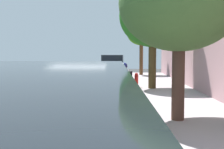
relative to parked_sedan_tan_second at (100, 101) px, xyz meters
name	(u,v)px	position (x,y,z in m)	size (l,w,h in m)	color
ground	(78,100)	(-1.37, 4.75, -0.75)	(56.90, 56.90, 0.00)	#333333
sidewalk	(172,99)	(2.76, 4.75, -0.68)	(3.48, 35.57, 0.15)	#AC9FA3
curb_edge	(130,99)	(0.94, 4.75, -0.68)	(0.16, 35.57, 0.15)	gray
lane_stripe_centre	(14,99)	(-4.33, 4.86, -0.75)	(0.14, 35.80, 0.01)	white
lane_stripe_bike_edge	(97,100)	(-0.53, 4.75, -0.75)	(0.12, 35.57, 0.01)	white
building_facade	(220,24)	(4.75, 4.75, 2.59)	(0.50, 35.57, 6.69)	#B28589
parked_sedan_tan_second	(100,101)	(0.00, 0.00, 0.00)	(2.07, 4.51, 1.52)	tan
parked_sedan_grey_mid	(112,77)	(-0.03, 8.37, 0.00)	(2.07, 4.51, 1.52)	slate
parked_suv_dark_blue_far	(113,67)	(-0.24, 16.03, 0.27)	(2.07, 4.75, 1.99)	navy
bicycle_at_curb	(119,94)	(0.47, 4.03, -0.36)	(1.62, 0.81, 0.79)	black
cyclist_with_backpack	(125,79)	(0.70, 3.56, 0.29)	(0.51, 0.57, 1.71)	#C6B284
street_tree_mid_block	(179,4)	(2.23, 0.38, 2.72)	(3.45, 3.45, 4.72)	#4F362B
street_tree_far_end	(153,16)	(2.23, 8.30, 3.40)	(3.70, 3.70, 5.77)	#4A3B1E
street_tree_corner	(141,34)	(2.23, 19.19, 3.14)	(2.61, 2.61, 4.87)	brown
fire_hydrant	(136,80)	(1.37, 8.73, -0.18)	(0.22, 0.22, 0.84)	red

